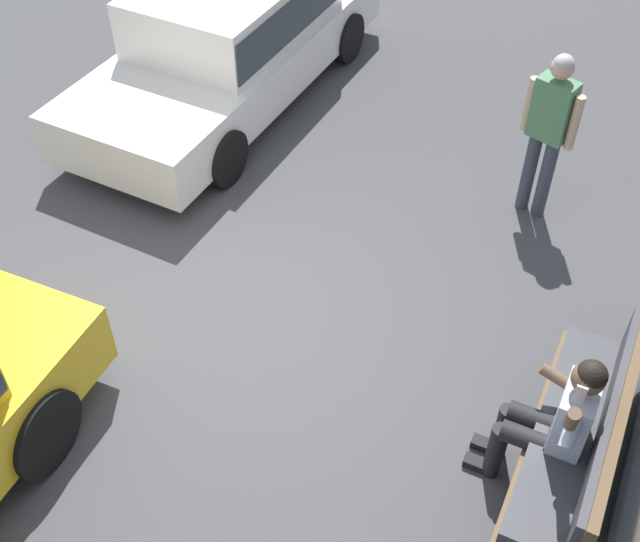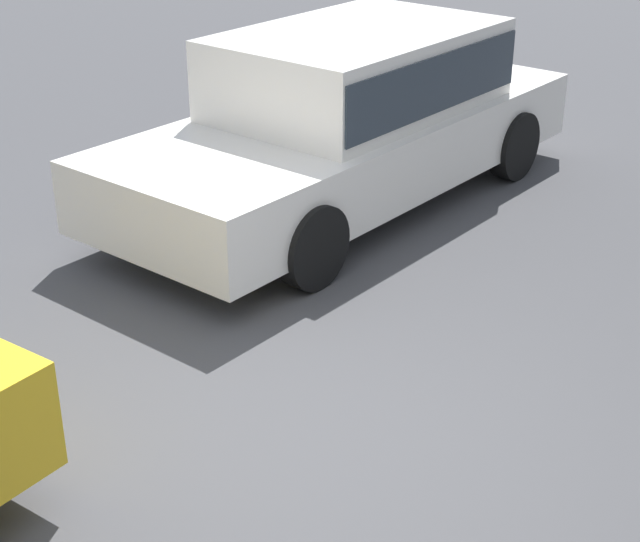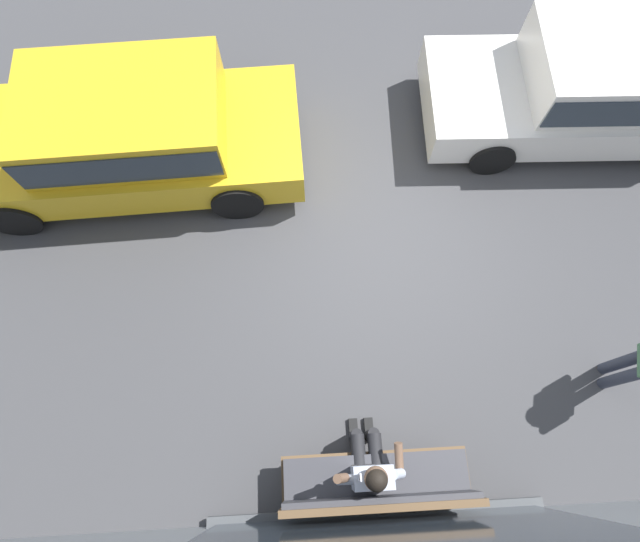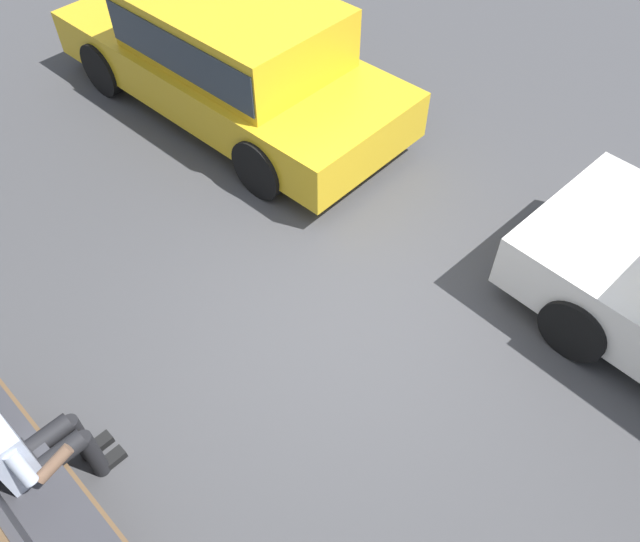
# 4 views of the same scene
# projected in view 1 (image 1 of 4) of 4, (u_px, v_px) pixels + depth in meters

# --- Properties ---
(ground_plane) EXTENTS (60.00, 60.00, 0.00)m
(ground_plane) POSITION_uv_depth(u_px,v_px,m) (246.00, 323.00, 6.98)
(ground_plane) COLOR #424244
(bench) EXTENTS (1.95, 0.55, 1.04)m
(bench) POSITION_uv_depth(u_px,v_px,m) (587.00, 434.00, 5.43)
(bench) COLOR brown
(bench) RESTS_ON ground_plane
(person_on_phone) EXTENTS (0.73, 0.74, 1.38)m
(person_on_phone) POSITION_uv_depth(u_px,v_px,m) (555.00, 419.00, 5.37)
(person_on_phone) COLOR black
(person_on_phone) RESTS_ON ground_plane
(parked_car_near) EXTENTS (4.59, 1.95, 1.42)m
(parked_car_near) POSITION_uv_depth(u_px,v_px,m) (231.00, 34.00, 9.05)
(parked_car_near) COLOR white
(parked_car_near) RESTS_ON ground_plane
(pedestrian_standing) EXTENTS (0.29, 0.53, 1.73)m
(pedestrian_standing) POSITION_uv_depth(u_px,v_px,m) (549.00, 124.00, 7.35)
(pedestrian_standing) COLOR #383D4C
(pedestrian_standing) RESTS_ON ground_plane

